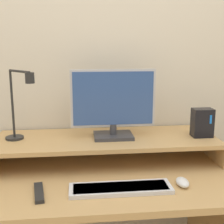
% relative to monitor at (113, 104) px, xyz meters
% --- Properties ---
extents(wall_back, '(6.00, 0.05, 2.50)m').
position_rel_monitor_xyz_m(wall_back, '(-0.04, 0.24, 0.22)').
color(wall_back, beige).
rests_on(wall_back, ground_plane).
extents(desk, '(1.16, 0.75, 0.72)m').
position_rel_monitor_xyz_m(desk, '(-0.04, -0.17, -0.52)').
color(desk, tan).
rests_on(desk, ground_plane).
extents(monitor_shelf, '(1.16, 0.40, 0.13)m').
position_rel_monitor_xyz_m(monitor_shelf, '(-0.04, 0.00, -0.20)').
color(monitor_shelf, tan).
rests_on(monitor_shelf, desk).
extents(monitor, '(0.44, 0.16, 0.36)m').
position_rel_monitor_xyz_m(monitor, '(0.00, 0.00, 0.00)').
color(monitor, '#38383D').
rests_on(monitor, monitor_shelf).
extents(desk_lamp, '(0.18, 0.20, 0.36)m').
position_rel_monitor_xyz_m(desk_lamp, '(-0.47, -0.02, -0.00)').
color(desk_lamp, black).
rests_on(desk_lamp, monitor_shelf).
extents(router_dock, '(0.11, 0.07, 0.15)m').
position_rel_monitor_xyz_m(router_dock, '(0.47, -0.04, -0.11)').
color(router_dock, black).
rests_on(router_dock, monitor_shelf).
extents(keyboard, '(0.44, 0.12, 0.02)m').
position_rel_monitor_xyz_m(keyboard, '(-0.01, -0.36, -0.30)').
color(keyboard, silver).
rests_on(keyboard, desk).
extents(mouse, '(0.05, 0.09, 0.03)m').
position_rel_monitor_xyz_m(mouse, '(0.27, -0.35, -0.29)').
color(mouse, white).
rests_on(mouse, desk).
extents(remote_control, '(0.06, 0.17, 0.02)m').
position_rel_monitor_xyz_m(remote_control, '(-0.35, -0.36, -0.30)').
color(remote_control, black).
rests_on(remote_control, desk).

